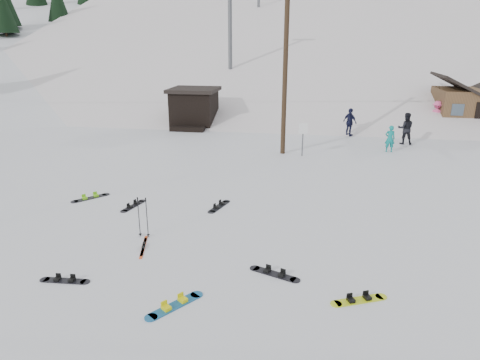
% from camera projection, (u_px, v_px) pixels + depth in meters
% --- Properties ---
extents(ground, '(200.00, 200.00, 0.00)m').
position_uv_depth(ground, '(169.00, 283.00, 11.33)').
color(ground, white).
rests_on(ground, ground).
extents(ski_slope, '(60.00, 85.24, 65.97)m').
position_uv_depth(ski_slope, '(286.00, 161.00, 66.59)').
color(ski_slope, white).
rests_on(ski_slope, ground).
extents(ridge_left, '(47.54, 95.03, 58.38)m').
position_uv_depth(ridge_left, '(48.00, 156.00, 65.35)').
color(ridge_left, white).
rests_on(ridge_left, ground).
extents(treeline_left, '(20.00, 64.00, 10.00)m').
position_uv_depth(treeline_left, '(13.00, 89.00, 54.08)').
color(treeline_left, black).
rests_on(treeline_left, ground).
extents(treeline_crest, '(50.00, 6.00, 10.00)m').
position_uv_depth(treeline_crest, '(297.00, 68.00, 91.82)').
color(treeline_crest, black).
rests_on(treeline_crest, ski_slope).
extents(utility_pole, '(2.00, 0.26, 9.00)m').
position_uv_depth(utility_pole, '(285.00, 68.00, 22.64)').
color(utility_pole, '#3A2819').
rests_on(utility_pole, ground).
extents(trail_sign, '(0.50, 0.09, 1.85)m').
position_uv_depth(trail_sign, '(303.00, 133.00, 23.15)').
color(trail_sign, '#595B60').
rests_on(trail_sign, ground).
extents(lift_hut, '(3.40, 4.10, 2.75)m').
position_uv_depth(lift_hut, '(194.00, 107.00, 31.28)').
color(lift_hut, black).
rests_on(lift_hut, ground).
extents(lift_tower_near, '(2.20, 0.36, 8.00)m').
position_uv_depth(lift_tower_near, '(230.00, 18.00, 37.56)').
color(lift_tower_near, '#595B60').
rests_on(lift_tower_near, ski_slope).
extents(cabin, '(5.39, 4.40, 3.77)m').
position_uv_depth(cabin, '(472.00, 106.00, 30.98)').
color(cabin, brown).
rests_on(cabin, ground).
extents(hero_snowboard, '(1.11, 1.39, 0.12)m').
position_uv_depth(hero_snowboard, '(175.00, 305.00, 10.34)').
color(hero_snowboard, '#17629B').
rests_on(hero_snowboard, ground).
extents(hero_skis, '(0.48, 1.49, 0.08)m').
position_uv_depth(hero_skis, '(144.00, 246.00, 13.27)').
color(hero_skis, red).
rests_on(hero_skis, ground).
extents(ski_poles, '(0.37, 0.10, 1.36)m').
position_uv_depth(ski_poles, '(143.00, 217.00, 13.79)').
color(ski_poles, black).
rests_on(ski_poles, ground).
extents(board_scatter_a, '(1.39, 0.33, 0.10)m').
position_uv_depth(board_scatter_a, '(65.00, 280.00, 11.41)').
color(board_scatter_a, black).
rests_on(board_scatter_a, ground).
extents(board_scatter_b, '(0.54, 1.41, 0.10)m').
position_uv_depth(board_scatter_b, '(133.00, 206.00, 16.50)').
color(board_scatter_b, black).
rests_on(board_scatter_b, ground).
extents(board_scatter_c, '(1.14, 1.28, 0.11)m').
position_uv_depth(board_scatter_c, '(90.00, 198.00, 17.32)').
color(board_scatter_c, black).
rests_on(board_scatter_c, ground).
extents(board_scatter_d, '(1.43, 0.73, 0.11)m').
position_uv_depth(board_scatter_d, '(274.00, 274.00, 11.73)').
color(board_scatter_d, black).
rests_on(board_scatter_d, ground).
extents(board_scatter_e, '(1.41, 0.78, 0.11)m').
position_uv_depth(board_scatter_e, '(359.00, 300.00, 10.56)').
color(board_scatter_e, '#E7FF1C').
rests_on(board_scatter_e, ground).
extents(board_scatter_f, '(0.63, 1.45, 0.10)m').
position_uv_depth(board_scatter_f, '(219.00, 206.00, 16.44)').
color(board_scatter_f, black).
rests_on(board_scatter_f, ground).
extents(skier_teal, '(0.56, 0.37, 1.52)m').
position_uv_depth(skier_teal, '(390.00, 139.00, 24.20)').
color(skier_teal, '#0D8381').
rests_on(skier_teal, ground).
extents(skier_dark, '(0.95, 0.75, 1.92)m').
position_uv_depth(skier_dark, '(406.00, 128.00, 25.96)').
color(skier_dark, black).
rests_on(skier_dark, ground).
extents(skier_pink, '(1.40, 1.02, 1.95)m').
position_uv_depth(skier_pink, '(436.00, 115.00, 30.53)').
color(skier_pink, '#EE5492').
rests_on(skier_pink, ground).
extents(skier_navy, '(1.07, 1.08, 1.84)m').
position_uv_depth(skier_navy, '(350.00, 122.00, 28.10)').
color(skier_navy, '#161837').
rests_on(skier_navy, ground).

